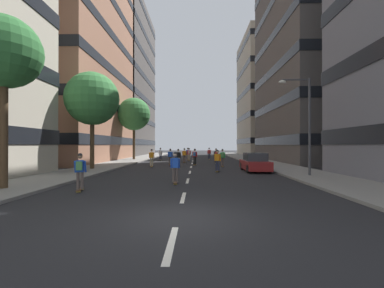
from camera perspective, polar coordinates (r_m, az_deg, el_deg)
ground_plane at (r=32.79m, az=0.09°, el=-4.02°), size 150.19×150.19×0.00m
sidewalk_left at (r=37.03m, az=-13.11°, el=-3.48°), size 3.97×68.84×0.14m
sidewalk_right at (r=36.78m, az=13.57°, el=-3.50°), size 3.97×68.84×0.14m
lane_markings at (r=33.26m, az=0.11°, el=-3.96°), size 0.16×57.20×0.01m
building_left_mid at (r=42.79m, az=-27.00°, el=22.21°), size 15.32×21.72×36.80m
building_left_far at (r=61.22m, az=-17.15°, el=13.06°), size 15.32×23.81×32.32m
building_right_mid at (r=41.43m, az=27.71°, el=19.35°), size 15.32×19.36×31.89m
building_right_far at (r=60.17m, az=18.27°, el=9.88°), size 15.32×16.68×25.28m
parked_car_near at (r=22.02m, az=13.57°, el=-4.02°), size 1.82×4.40×1.52m
street_tree_near at (r=15.68m, az=-35.84°, el=15.79°), size 3.38×3.38×8.08m
street_tree_mid at (r=38.65m, az=-12.57°, el=6.36°), size 4.66×4.66×8.82m
street_tree_far at (r=24.46m, az=-20.96°, el=9.18°), size 4.57×4.57×8.32m
streetlamp_right at (r=19.08m, az=23.28°, el=5.75°), size 2.13×0.30×6.50m
skater_0 at (r=14.54m, az=-3.69°, el=-4.84°), size 0.55×0.92×1.78m
skater_1 at (r=35.95m, az=-0.67°, el=-2.07°), size 0.55×0.91×1.78m
skater_2 at (r=39.36m, az=3.78°, el=-1.92°), size 0.53×0.90×1.78m
skater_3 at (r=30.84m, az=5.27°, el=-2.37°), size 0.54×0.91×1.78m
skater_4 at (r=21.15m, az=5.59°, el=-3.41°), size 0.57×0.92×1.78m
skater_5 at (r=28.14m, az=0.59°, el=-2.57°), size 0.57×0.92×1.78m
skater_6 at (r=32.37m, az=-1.68°, el=-2.32°), size 0.56×0.92×1.78m
skater_7 at (r=13.23m, az=-23.29°, el=-5.14°), size 0.57×0.92×1.78m
skater_8 at (r=37.68m, az=-6.90°, el=-2.03°), size 0.57×0.92×1.78m
skater_9 at (r=26.42m, az=-3.02°, el=-2.79°), size 0.57×0.92×1.78m
skater_10 at (r=26.15m, az=6.69°, el=-2.74°), size 0.54×0.91×1.78m
skater_11 at (r=28.39m, az=-4.77°, el=-2.61°), size 0.55×0.91×1.78m
skater_12 at (r=26.27m, az=-8.82°, el=-2.80°), size 0.55×0.91×1.78m
skater_13 at (r=38.44m, az=-0.95°, el=-2.00°), size 0.56×0.92×1.78m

